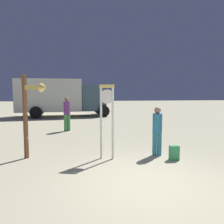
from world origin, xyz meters
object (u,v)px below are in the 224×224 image
object	(u,v)px
box_truck_near	(60,96)
person_distant	(67,112)
backpack	(174,153)
arrow_sign	(32,105)
person_near_clock	(157,129)
standing_clock	(107,113)

from	to	relation	value
box_truck_near	person_distant	bearing A→B (deg)	-81.08
backpack	person_distant	size ratio (longest dim) A/B	0.25
arrow_sign	person_near_clock	xyz separation A→B (m)	(3.85, 0.01, -0.80)
box_truck_near	person_near_clock	bearing A→B (deg)	-69.84
arrow_sign	person_near_clock	world-z (taller)	arrow_sign
standing_clock	box_truck_near	xyz separation A→B (m)	(-2.66, 11.82, 0.24)
standing_clock	box_truck_near	world-z (taller)	box_truck_near
arrow_sign	person_distant	bearing A→B (deg)	82.58
standing_clock	arrow_sign	distance (m)	2.24
backpack	person_distant	xyz separation A→B (m)	(-3.58, 5.38, 0.77)
person_near_clock	box_truck_near	bearing A→B (deg)	110.16
arrow_sign	standing_clock	bearing A→B (deg)	-3.51
person_near_clock	arrow_sign	bearing A→B (deg)	-179.84
standing_clock	backpack	xyz separation A→B (m)	(2.00, -0.37, -1.18)
person_distant	box_truck_near	bearing A→B (deg)	98.92
standing_clock	person_distant	distance (m)	5.27
arrow_sign	backpack	xyz separation A→B (m)	(4.22, -0.51, -1.46)
standing_clock	arrow_sign	xyz separation A→B (m)	(-2.22, 0.14, 0.28)
backpack	box_truck_near	bearing A→B (deg)	110.89
arrow_sign	backpack	distance (m)	4.49
arrow_sign	box_truck_near	world-z (taller)	box_truck_near
standing_clock	arrow_sign	world-z (taller)	arrow_sign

